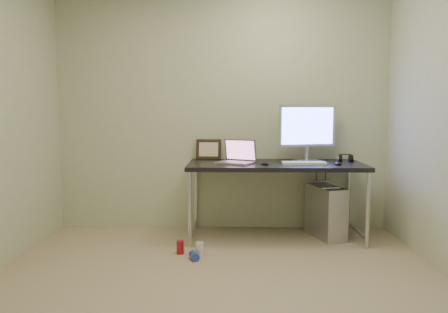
# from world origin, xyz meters

# --- Properties ---
(floor) EXTENTS (3.50, 3.50, 0.00)m
(floor) POSITION_xyz_m (0.00, 0.00, 0.00)
(floor) COLOR tan
(floor) RESTS_ON ground
(wall_back) EXTENTS (3.50, 0.02, 2.50)m
(wall_back) POSITION_xyz_m (0.00, 1.75, 1.25)
(wall_back) COLOR beige
(wall_back) RESTS_ON ground
(desk) EXTENTS (1.72, 0.75, 0.75)m
(desk) POSITION_xyz_m (0.54, 1.37, 0.68)
(desk) COLOR black
(desk) RESTS_ON ground
(tower_computer) EXTENTS (0.35, 0.54, 0.55)m
(tower_computer) POSITION_xyz_m (1.05, 1.40, 0.26)
(tower_computer) COLOR silver
(tower_computer) RESTS_ON ground
(cable_a) EXTENTS (0.01, 0.16, 0.69)m
(cable_a) POSITION_xyz_m (1.00, 1.70, 0.40)
(cable_a) COLOR black
(cable_a) RESTS_ON ground
(cable_b) EXTENTS (0.02, 0.11, 0.71)m
(cable_b) POSITION_xyz_m (1.09, 1.68, 0.38)
(cable_b) COLOR black
(cable_b) RESTS_ON ground
(can_red) EXTENTS (0.08, 0.08, 0.12)m
(can_red) POSITION_xyz_m (-0.35, 0.84, 0.06)
(can_red) COLOR #AA161E
(can_red) RESTS_ON ground
(can_white) EXTENTS (0.07, 0.07, 0.13)m
(can_white) POSITION_xyz_m (-0.17, 0.77, 0.06)
(can_white) COLOR white
(can_white) RESTS_ON ground
(can_blue) EXTENTS (0.10, 0.14, 0.07)m
(can_blue) POSITION_xyz_m (-0.21, 0.69, 0.03)
(can_blue) COLOR #2741B5
(can_blue) RESTS_ON ground
(laptop) EXTENTS (0.42, 0.40, 0.23)m
(laptop) POSITION_xyz_m (0.16, 1.34, 0.80)
(laptop) COLOR #BBBBC3
(laptop) RESTS_ON desk
(monitor) EXTENTS (0.60, 0.24, 0.57)m
(monitor) POSITION_xyz_m (0.87, 1.52, 1.08)
(monitor) COLOR #BBBBC3
(monitor) RESTS_ON desk
(keyboard) EXTENTS (0.42, 0.14, 0.03)m
(keyboard) POSITION_xyz_m (0.80, 1.25, 0.76)
(keyboard) COLOR silver
(keyboard) RESTS_ON desk
(mouse_right) EXTENTS (0.09, 0.12, 0.04)m
(mouse_right) POSITION_xyz_m (1.12, 1.23, 0.77)
(mouse_right) COLOR black
(mouse_right) RESTS_ON desk
(mouse_left) EXTENTS (0.11, 0.13, 0.04)m
(mouse_left) POSITION_xyz_m (0.42, 1.23, 0.77)
(mouse_left) COLOR black
(mouse_left) RESTS_ON desk
(headphones) EXTENTS (0.15, 0.09, 0.10)m
(headphones) POSITION_xyz_m (1.26, 1.50, 0.78)
(headphones) COLOR black
(headphones) RESTS_ON desk
(picture_frame) EXTENTS (0.27, 0.09, 0.21)m
(picture_frame) POSITION_xyz_m (-0.14, 1.69, 0.86)
(picture_frame) COLOR black
(picture_frame) RESTS_ON desk
(webcam) EXTENTS (0.04, 0.03, 0.11)m
(webcam) POSITION_xyz_m (0.13, 1.63, 0.83)
(webcam) COLOR silver
(webcam) RESTS_ON desk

